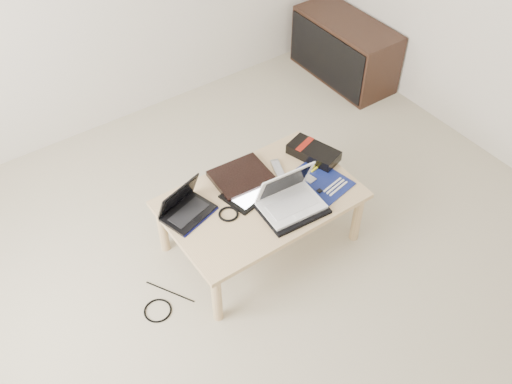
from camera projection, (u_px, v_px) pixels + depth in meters
ground at (274, 294)px, 3.26m from camera, size 4.00×4.00×0.00m
room_shell at (284, 29)px, 2.07m from camera, size 4.20×4.20×2.70m
coffee_table at (261, 204)px, 3.28m from camera, size 1.10×0.70×0.40m
media_cabinet at (344, 50)px, 4.64m from camera, size 0.41×0.90×0.50m
book at (241, 177)px, 3.35m from camera, size 0.34×0.29×0.03m
netbook at (185, 208)px, 3.14m from camera, size 0.32×0.27×0.19m
tablet at (248, 193)px, 3.26m from camera, size 0.32×0.26×0.01m
remote at (279, 172)px, 3.38m from camera, size 0.12×0.22×0.02m
neoprene_sleeve at (293, 209)px, 3.17m from camera, size 0.37×0.28×0.02m
white_laptop at (289, 197)px, 3.15m from camera, size 0.35×0.26×0.23m
motherboard at (320, 181)px, 3.34m from camera, size 0.33×0.38×0.02m
gpu_box at (314, 152)px, 3.47m from camera, size 0.24×0.34×0.07m
cable_coil at (228, 214)px, 3.15m from camera, size 0.13×0.13×0.01m
floor_cable_coil at (158, 311)px, 3.18m from camera, size 0.17×0.17×0.01m
floor_cable_trail at (170, 292)px, 3.27m from camera, size 0.16×0.28×0.01m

